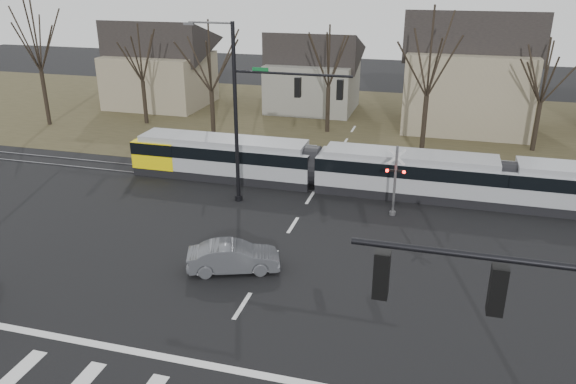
# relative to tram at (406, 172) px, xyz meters

# --- Properties ---
(ground) EXTENTS (140.00, 140.00, 0.00)m
(ground) POSITION_rel_tram_xyz_m (-5.40, -16.00, -1.45)
(ground) COLOR black
(grass_verge) EXTENTS (140.00, 28.00, 0.01)m
(grass_verge) POSITION_rel_tram_xyz_m (-5.40, 16.00, -1.45)
(grass_verge) COLOR #38331E
(grass_verge) RESTS_ON ground
(stop_line) EXTENTS (28.00, 0.35, 0.01)m
(stop_line) POSITION_rel_tram_xyz_m (-5.40, -17.80, -1.45)
(stop_line) COLOR silver
(stop_line) RESTS_ON ground
(lane_dashes) EXTENTS (0.18, 30.00, 0.01)m
(lane_dashes) POSITION_rel_tram_xyz_m (-5.40, -0.00, -1.45)
(lane_dashes) COLOR silver
(lane_dashes) RESTS_ON ground
(rail_pair) EXTENTS (90.00, 1.52, 0.06)m
(rail_pair) POSITION_rel_tram_xyz_m (-5.40, -0.20, -1.42)
(rail_pair) COLOR #59595E
(rail_pair) RESTS_ON ground
(tram) EXTENTS (35.14, 2.61, 2.66)m
(tram) POSITION_rel_tram_xyz_m (0.00, 0.00, 0.00)
(tram) COLOR gray
(tram) RESTS_ON ground
(sedan) EXTENTS (4.15, 5.08, 1.36)m
(sedan) POSITION_rel_tram_xyz_m (-6.74, -11.37, -0.77)
(sedan) COLOR #4B4D52
(sedan) RESTS_ON ground
(signal_pole_near_right) EXTENTS (6.72, 0.44, 8.00)m
(signal_pole_near_right) POSITION_rel_tram_xyz_m (4.72, -22.00, 3.71)
(signal_pole_near_right) COLOR black
(signal_pole_near_right) RESTS_ON ground
(signal_pole_far) EXTENTS (9.28, 0.44, 10.20)m
(signal_pole_far) POSITION_rel_tram_xyz_m (-7.80, -3.50, 4.25)
(signal_pole_far) COLOR black
(signal_pole_far) RESTS_ON ground
(rail_crossing_signal) EXTENTS (1.08, 0.36, 4.00)m
(rail_crossing_signal) POSITION_rel_tram_xyz_m (-0.40, -3.21, 0.43)
(rail_crossing_signal) COLOR #59595B
(rail_crossing_signal) RESTS_ON ground
(tree_row) EXTENTS (59.20, 7.20, 10.00)m
(tree_row) POSITION_rel_tram_xyz_m (-3.40, 10.00, 3.55)
(tree_row) COLOR black
(tree_row) RESTS_ON ground
(house_a) EXTENTS (9.72, 8.64, 8.60)m
(house_a) POSITION_rel_tram_xyz_m (-25.40, 18.00, 3.01)
(house_a) COLOR gray
(house_a) RESTS_ON ground
(house_b) EXTENTS (8.64, 7.56, 7.65)m
(house_b) POSITION_rel_tram_xyz_m (-10.40, 20.00, 2.52)
(house_b) COLOR slate
(house_b) RESTS_ON ground
(house_c) EXTENTS (10.80, 8.64, 10.10)m
(house_c) POSITION_rel_tram_xyz_m (3.60, 17.00, 3.78)
(house_c) COLOR gray
(house_c) RESTS_ON ground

